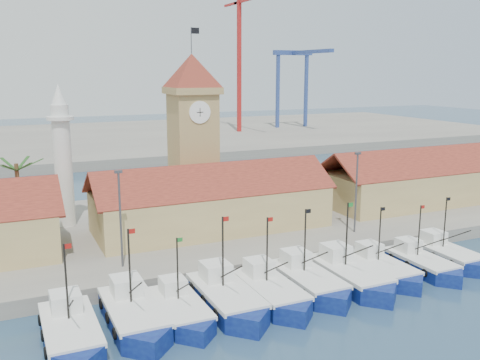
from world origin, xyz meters
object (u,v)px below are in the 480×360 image
clock_tower (193,132)px  boat_5 (309,283)px  minaret (63,156)px  boat_0 (71,335)px

clock_tower → boat_5: bearing=-83.7°
clock_tower → minaret: clock_tower is taller
boat_0 → clock_tower: 32.09m
boat_0 → minaret: (2.91, 26.18, 8.93)m
boat_5 → minaret: 31.88m
boat_5 → clock_tower: 25.75m
clock_tower → minaret: bearing=172.4°
boat_0 → clock_tower: bearing=53.5°
boat_5 → clock_tower: clock_tower is taller
boat_0 → boat_5: 20.50m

